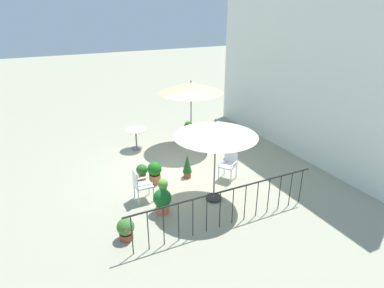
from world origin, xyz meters
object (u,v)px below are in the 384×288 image
patio_chair_1 (140,183)px  potted_plant_1 (187,165)px  patio_chair_0 (229,163)px  potted_plant_3 (142,171)px  potted_plant_5 (162,200)px  patio_umbrella_1 (216,129)px  potted_plant_6 (126,229)px  cafe_table_0 (136,135)px  potted_plant_2 (155,172)px  patio_umbrella_0 (191,88)px  potted_plant_0 (189,127)px  potted_plant_4 (163,185)px

patio_chair_1 → potted_plant_1: bearing=110.5°
patio_chair_0 → potted_plant_1: (-0.64, -1.13, -0.13)m
potted_plant_3 → potted_plant_5: 1.96m
patio_umbrella_1 → potted_plant_1: patio_umbrella_1 is taller
patio_chair_0 → potted_plant_6: bearing=-68.5°
cafe_table_0 → patio_chair_1: (3.53, -0.97, -0.00)m
patio_chair_0 → potted_plant_2: (-0.77, -2.17, -0.18)m
patio_chair_0 → potted_plant_3: bearing=-114.5°
potted_plant_3 → patio_chair_1: bearing=-19.6°
patio_umbrella_0 → potted_plant_0: 2.30m
patio_umbrella_1 → patio_chair_1: 2.57m
patio_umbrella_1 → potted_plant_6: 3.29m
patio_umbrella_0 → potted_plant_4: size_ratio=5.76×
patio_umbrella_1 → potted_plant_2: 2.65m
potted_plant_0 → potted_plant_1: size_ratio=0.74×
patio_umbrella_1 → patio_chair_1: size_ratio=2.55×
potted_plant_0 → potted_plant_1: potted_plant_1 is taller
patio_umbrella_1 → potted_plant_1: size_ratio=3.09×
cafe_table_0 → potted_plant_0: cafe_table_0 is taller
patio_chair_0 → potted_plant_6: (1.45, -3.70, -0.26)m
patio_chair_1 → potted_plant_2: size_ratio=1.38×
patio_chair_1 → potted_plant_1: size_ratio=1.21×
patio_chair_0 → potted_plant_3: size_ratio=1.82×
potted_plant_3 → cafe_table_0: bearing=166.7°
potted_plant_0 → patio_umbrella_1: bearing=-17.5°
cafe_table_0 → patio_chair_0: (3.52, 1.90, 0.01)m
patio_chair_0 → potted_plant_0: size_ratio=1.62×
cafe_table_0 → potted_plant_0: 2.47m
patio_umbrella_1 → potted_plant_3: size_ratio=4.69×
potted_plant_2 → potted_plant_3: 0.47m
patio_chair_0 → potted_plant_1: 1.31m
patio_umbrella_1 → patio_chair_0: patio_umbrella_1 is taller
potted_plant_0 → potted_plant_4: (3.91, -2.69, -0.09)m
potted_plant_3 → potted_plant_6: potted_plant_6 is taller
potted_plant_1 → patio_chair_0: bearing=60.7°
potted_plant_5 → potted_plant_6: size_ratio=1.27×
patio_chair_1 → potted_plant_3: size_ratio=1.84×
patio_umbrella_0 → patio_chair_0: (2.86, -0.08, -1.74)m
patio_umbrella_0 → potted_plant_5: (3.69, -2.62, -1.90)m
patio_chair_0 → patio_chair_1: patio_chair_1 is taller
patio_umbrella_1 → patio_chair_1: patio_umbrella_1 is taller
potted_plant_1 → potted_plant_3: 1.42m
patio_umbrella_0 → potted_plant_4: bearing=-39.1°
potted_plant_6 → potted_plant_0: bearing=142.3°
patio_umbrella_0 → potted_plant_5: 4.91m
potted_plant_1 → potted_plant_2: potted_plant_1 is taller
patio_chair_0 → patio_umbrella_1: bearing=-49.7°
potted_plant_2 → potted_plant_5: bearing=-13.1°
potted_plant_1 → patio_umbrella_1: bearing=4.3°
potted_plant_2 → potted_plant_6: 2.70m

